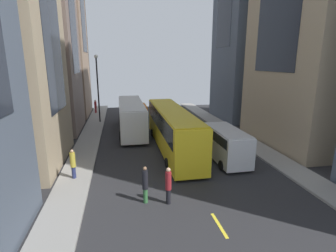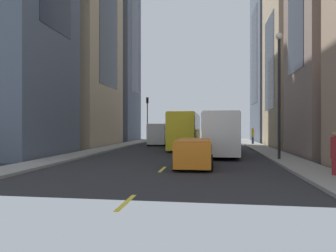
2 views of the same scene
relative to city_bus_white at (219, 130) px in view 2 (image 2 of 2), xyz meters
The scene contains 24 objects.
ground_plane 5.70m from the city_bus_white, 52.55° to the right, with size 41.41×41.41×0.00m, color #28282B.
sidewalk_west 6.39m from the city_bus_white, 135.96° to the right, with size 2.17×44.00×0.15m, color gray.
sidewalk_east 11.82m from the city_bus_white, 21.29° to the right, with size 2.17×44.00×0.15m, color gray.
lane_stripe_0 25.52m from the city_bus_white, 82.67° to the right, with size 0.16×2.00×0.01m, color yellow.
lane_stripe_1 18.63m from the city_bus_white, 79.91° to the right, with size 0.16×2.00×0.01m, color yellow.
lane_stripe_2 11.86m from the city_bus_white, 73.89° to the right, with size 0.16×2.00×0.01m, color yellow.
lane_stripe_3 5.70m from the city_bus_white, 52.55° to the right, with size 0.16×2.00×0.01m, color yellow.
lane_stripe_4 4.71m from the city_bus_white, 40.44° to the left, with size 0.16×2.00×0.01m, color yellow.
lane_stripe_5 10.48m from the city_bus_white, 71.62° to the left, with size 0.16×2.00×0.01m, color yellow.
lane_stripe_6 17.19m from the city_bus_white, 79.05° to the left, with size 0.16×2.00×0.01m, color yellow.
building_west_0 24.20m from the city_bus_white, 116.74° to the right, with size 8.42×10.00×24.83m.
building_west_1 14.41m from the city_bus_white, 138.83° to the right, with size 7.61×8.99×18.26m.
building_east_0 28.54m from the city_bus_white, 50.94° to the right, with size 6.78×8.07×32.91m.
building_east_1 21.89m from the city_bus_white, 24.57° to the right, with size 7.68×10.94×30.21m.
city_bus_white is the anchor object (origin of this frame).
streetcar_yellow 7.37m from the city_bus_white, 63.72° to the right, with size 2.70×13.97×3.59m.
delivery_van_white 12.42m from the city_bus_white, 56.51° to the right, with size 2.25×5.39×2.58m.
car_orange_0 8.94m from the city_bus_white, 79.58° to the left, with size 2.08×4.27×1.57m.
pedestrian_walking_far 12.35m from the city_bus_white, 112.94° to the left, with size 0.35×0.35×1.94m.
pedestrian_waiting_curb 15.52m from the city_bus_white, 90.10° to the right, with size 0.33×0.33×2.15m.
pedestrian_crossing_mid 12.60m from the city_bus_white, 110.43° to the right, with size 0.35×0.35×1.98m.
pedestrian_crossing_near 15.90m from the city_bus_white, 85.65° to the right, with size 0.34×0.34×2.13m.
traffic_light_near_corner 21.77m from the city_bus_white, 61.89° to the right, with size 0.32×0.44×6.49m.
streetlamp_near 7.03m from the city_bus_white, 127.09° to the left, with size 0.44×0.44×8.32m.
Camera 2 is at (-2.55, 29.86, 2.35)m, focal length 32.11 mm.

